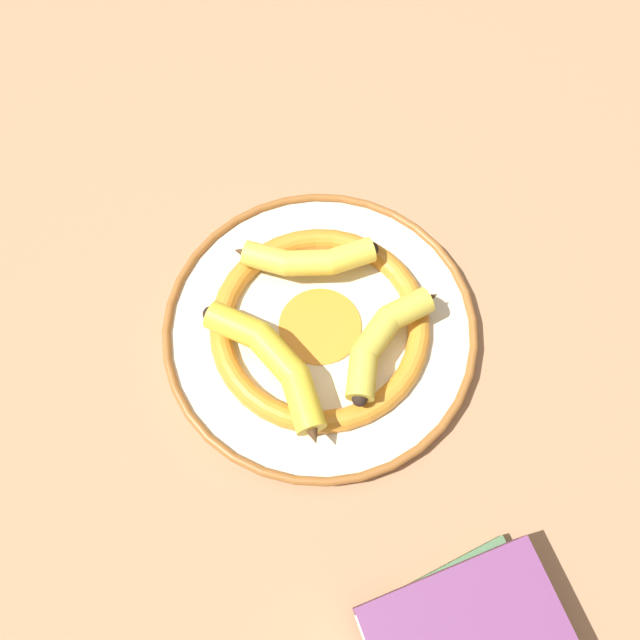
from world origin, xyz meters
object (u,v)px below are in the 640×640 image
(decorative_bowl, at_px, (320,327))
(banana_c, at_px, (384,337))
(banana_b, at_px, (306,259))
(banana_a, at_px, (274,362))

(decorative_bowl, height_order, banana_c, banana_c)
(decorative_bowl, height_order, banana_b, banana_b)
(banana_b, xyz_separation_m, banana_c, (-0.11, 0.09, 0.00))
(banana_b, bearing_deg, banana_a, -106.54)
(banana_a, bearing_deg, decorative_bowl, -82.24)
(banana_a, bearing_deg, banana_b, -55.61)
(banana_b, distance_m, banana_c, 0.14)
(decorative_bowl, bearing_deg, banana_a, 57.27)
(decorative_bowl, bearing_deg, banana_b, -68.46)
(decorative_bowl, relative_size, banana_c, 2.40)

